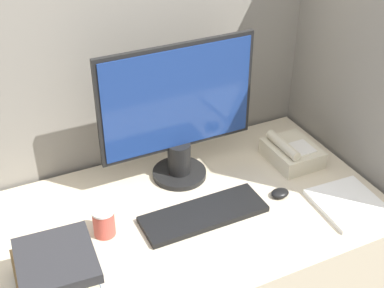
{
  "coord_description": "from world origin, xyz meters",
  "views": [
    {
      "loc": [
        -0.6,
        -0.88,
        1.95
      ],
      "look_at": [
        0.02,
        0.43,
        1.0
      ],
      "focal_mm": 50.0,
      "sensor_mm": 36.0,
      "label": 1
    }
  ],
  "objects_px": {
    "monitor": "(178,116)",
    "keyboard": "(204,214)",
    "book_stack": "(57,276)",
    "coffee_cup": "(104,222)",
    "desk_telephone": "(291,152)",
    "mouse": "(280,193)"
  },
  "relations": [
    {
      "from": "monitor",
      "to": "keyboard",
      "type": "relative_size",
      "value": 1.34
    },
    {
      "from": "mouse",
      "to": "monitor",
      "type": "bearing_deg",
      "value": 135.1
    },
    {
      "from": "keyboard",
      "to": "mouse",
      "type": "xyz_separation_m",
      "value": [
        0.29,
        -0.02,
        0.0
      ]
    },
    {
      "from": "monitor",
      "to": "desk_telephone",
      "type": "bearing_deg",
      "value": -13.23
    },
    {
      "from": "monitor",
      "to": "book_stack",
      "type": "distance_m",
      "value": 0.68
    },
    {
      "from": "monitor",
      "to": "coffee_cup",
      "type": "bearing_deg",
      "value": -151.88
    },
    {
      "from": "book_stack",
      "to": "desk_telephone",
      "type": "bearing_deg",
      "value": 15.31
    },
    {
      "from": "coffee_cup",
      "to": "desk_telephone",
      "type": "bearing_deg",
      "value": 6.24
    },
    {
      "from": "mouse",
      "to": "coffee_cup",
      "type": "relative_size",
      "value": 0.67
    },
    {
      "from": "monitor",
      "to": "mouse",
      "type": "bearing_deg",
      "value": -44.9
    },
    {
      "from": "coffee_cup",
      "to": "desk_telephone",
      "type": "relative_size",
      "value": 0.48
    },
    {
      "from": "desk_telephone",
      "to": "book_stack",
      "type": "bearing_deg",
      "value": -164.69
    },
    {
      "from": "monitor",
      "to": "keyboard",
      "type": "bearing_deg",
      "value": -95.27
    },
    {
      "from": "keyboard",
      "to": "desk_telephone",
      "type": "height_order",
      "value": "desk_telephone"
    },
    {
      "from": "book_stack",
      "to": "monitor",
      "type": "bearing_deg",
      "value": 34.18
    },
    {
      "from": "book_stack",
      "to": "coffee_cup",
      "type": "bearing_deg",
      "value": 43.32
    },
    {
      "from": "book_stack",
      "to": "keyboard",
      "type": "bearing_deg",
      "value": 12.78
    },
    {
      "from": "monitor",
      "to": "keyboard",
      "type": "height_order",
      "value": "monitor"
    },
    {
      "from": "monitor",
      "to": "book_stack",
      "type": "relative_size",
      "value": 1.95
    },
    {
      "from": "book_stack",
      "to": "desk_telephone",
      "type": "distance_m",
      "value": 1.01
    },
    {
      "from": "mouse",
      "to": "keyboard",
      "type": "bearing_deg",
      "value": 176.32
    },
    {
      "from": "monitor",
      "to": "coffee_cup",
      "type": "relative_size",
      "value": 5.78
    }
  ]
}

